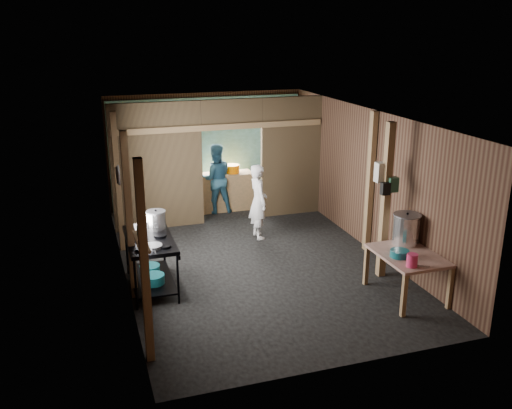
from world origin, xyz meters
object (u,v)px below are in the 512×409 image
object	(u,v)px
gas_range	(151,263)
cook	(258,201)
stock_pot	(406,230)
yellow_tub	(232,169)
pink_bucket	(412,260)
prep_table	(406,275)
stove_pot_large	(156,220)

from	to	relation	value
gas_range	cook	size ratio (longest dim) A/B	0.98
stock_pot	gas_range	bearing A→B (deg)	164.11
stock_pot	yellow_tub	size ratio (longest dim) A/B	1.56
pink_bucket	stock_pot	bearing A→B (deg)	63.51
prep_table	yellow_tub	world-z (taller)	yellow_tub
stove_pot_large	yellow_tub	size ratio (longest dim) A/B	0.99
prep_table	stove_pot_large	xyz separation A→B (m)	(-3.54, 1.88, 0.65)
cook	pink_bucket	bearing A→B (deg)	-163.29
prep_table	gas_range	bearing A→B (deg)	157.95
prep_table	stock_pot	size ratio (longest dim) A/B	2.33
gas_range	prep_table	world-z (taller)	gas_range
stove_pot_large	stock_pot	world-z (taller)	stock_pot
gas_range	pink_bucket	distance (m)	4.01
gas_range	stove_pot_large	size ratio (longest dim) A/B	4.48
pink_bucket	cook	xyz separation A→B (m)	(-1.17, 3.53, -0.06)
gas_range	stove_pot_large	world-z (taller)	stove_pot_large
gas_range	pink_bucket	world-z (taller)	pink_bucket
pink_bucket	prep_table	bearing A→B (deg)	62.76
prep_table	stove_pot_large	distance (m)	4.06
prep_table	cook	distance (m)	3.43
gas_range	stock_pot	xyz separation A→B (m)	(3.90, -1.11, 0.51)
stove_pot_large	prep_table	bearing A→B (deg)	-28.01
gas_range	prep_table	distance (m)	4.00
stock_pot	cook	distance (m)	3.15
stove_pot_large	stock_pot	bearing A→B (deg)	-21.77
prep_table	cook	xyz separation A→B (m)	(-1.39, 3.11, 0.39)
gas_range	cook	xyz separation A→B (m)	(2.32, 1.61, 0.32)
prep_table	stove_pot_large	world-z (taller)	stove_pot_large
stock_pot	pink_bucket	xyz separation A→B (m)	(-0.40, -0.81, -0.14)
cook	yellow_tub	bearing A→B (deg)	-1.99
gas_range	prep_table	size ratio (longest dim) A/B	1.22
yellow_tub	cook	distance (m)	1.93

